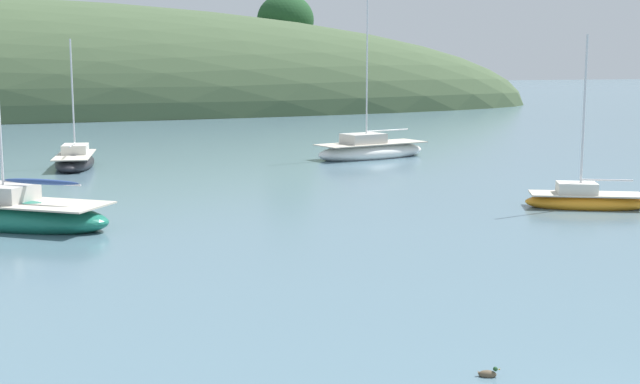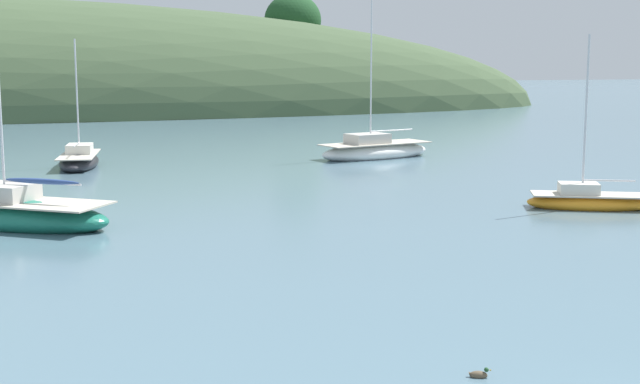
{
  "view_description": "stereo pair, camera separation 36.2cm",
  "coord_description": "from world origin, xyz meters",
  "px_view_note": "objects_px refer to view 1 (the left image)",
  "views": [
    {
      "loc": [
        -9.26,
        -9.61,
        6.02
      ],
      "look_at": [
        0.0,
        20.0,
        1.2
      ],
      "focal_mm": 48.6,
      "sensor_mm": 36.0,
      "label": 1
    },
    {
      "loc": [
        -8.91,
        -9.72,
        6.02
      ],
      "look_at": [
        0.0,
        20.0,
        1.2
      ],
      "focal_mm": 48.6,
      "sensor_mm": 36.0,
      "label": 2
    }
  ],
  "objects_px": {
    "duck_lone_right": "(488,374)",
    "sailboat_teal_outer": "(585,200)",
    "sailboat_cream_ketch": "(12,214)",
    "sailboat_white_near": "(75,161)",
    "sailboat_blue_center": "(371,150)"
  },
  "relations": [
    {
      "from": "sailboat_cream_ketch",
      "to": "duck_lone_right",
      "type": "height_order",
      "value": "sailboat_cream_ketch"
    },
    {
      "from": "sailboat_teal_outer",
      "to": "duck_lone_right",
      "type": "bearing_deg",
      "value": -129.22
    },
    {
      "from": "sailboat_blue_center",
      "to": "sailboat_white_near",
      "type": "height_order",
      "value": "sailboat_blue_center"
    },
    {
      "from": "sailboat_white_near",
      "to": "duck_lone_right",
      "type": "height_order",
      "value": "sailboat_white_near"
    },
    {
      "from": "sailboat_cream_ketch",
      "to": "duck_lone_right",
      "type": "xyz_separation_m",
      "value": [
        9.2,
        -18.43,
        -0.41
      ]
    },
    {
      "from": "duck_lone_right",
      "to": "sailboat_teal_outer",
      "type": "bearing_deg",
      "value": 50.78
    },
    {
      "from": "sailboat_white_near",
      "to": "sailboat_blue_center",
      "type": "bearing_deg",
      "value": -1.75
    },
    {
      "from": "duck_lone_right",
      "to": "sailboat_white_near",
      "type": "bearing_deg",
      "value": 100.44
    },
    {
      "from": "sailboat_cream_ketch",
      "to": "sailboat_teal_outer",
      "type": "height_order",
      "value": "sailboat_cream_ketch"
    },
    {
      "from": "sailboat_blue_center",
      "to": "sailboat_white_near",
      "type": "relative_size",
      "value": 1.44
    },
    {
      "from": "sailboat_teal_outer",
      "to": "sailboat_white_near",
      "type": "bearing_deg",
      "value": 134.36
    },
    {
      "from": "sailboat_cream_ketch",
      "to": "sailboat_white_near",
      "type": "distance_m",
      "value": 17.23
    },
    {
      "from": "sailboat_teal_outer",
      "to": "duck_lone_right",
      "type": "relative_size",
      "value": 17.25
    },
    {
      "from": "sailboat_teal_outer",
      "to": "sailboat_white_near",
      "type": "relative_size",
      "value": 0.98
    },
    {
      "from": "sailboat_blue_center",
      "to": "sailboat_cream_ketch",
      "type": "xyz_separation_m",
      "value": [
        -19.98,
        -16.49,
        0.01
      ]
    }
  ]
}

